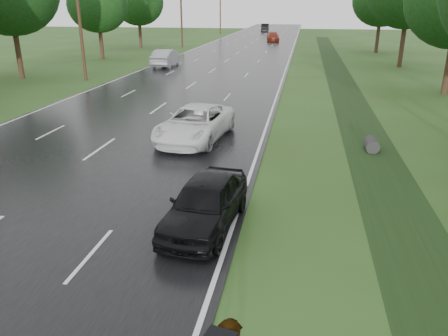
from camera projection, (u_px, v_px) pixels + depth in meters
road at (234, 56)px, 52.89m from camera, size 14.00×180.00×0.04m
edge_stripe_east at (290, 57)px, 51.77m from camera, size 0.12×180.00×0.01m
edge_stripe_west at (180, 54)px, 54.01m from camera, size 0.12×180.00×0.01m
center_line at (234, 56)px, 52.89m from camera, size 0.12×180.00×0.01m
drainage_ditch at (352, 106)px, 26.76m from camera, size 2.20×120.00×0.56m
utility_pole_mid at (79, 14)px, 34.17m from camera, size 1.60×0.26×10.00m
utility_pole_far at (181, 9)px, 61.81m from camera, size 1.60×0.26×10.00m
utility_pole_distant at (220, 8)px, 89.45m from camera, size 1.60×0.26×10.00m
tree_east_f at (382, 0)px, 54.21m from camera, size 7.20×7.20×9.62m
tree_west_d at (98, 5)px, 47.68m from camera, size 6.60×6.60×8.80m
tree_west_f at (138, 2)px, 60.57m from camera, size 7.00×7.00×9.29m
white_pickup at (195, 123)px, 19.84m from camera, size 3.13×5.72×1.52m
dark_sedan at (205, 202)px, 12.03m from camera, size 2.10×4.34×1.43m
silver_sedan at (166, 58)px, 43.42m from camera, size 1.79×5.08×1.67m
far_car_red at (273, 37)px, 72.94m from camera, size 2.51×5.04×1.41m
far_car_dark at (265, 27)px, 101.14m from camera, size 2.18×5.19×1.67m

